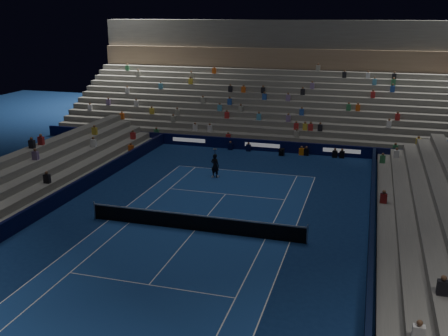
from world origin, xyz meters
TOP-DOWN VIEW (x-y plane):
  - ground at (0.00, 0.00)m, footprint 90.00×90.00m
  - court_surface at (0.00, 0.00)m, footprint 10.97×23.77m
  - sponsor_barrier_far at (0.00, 18.50)m, footprint 44.00×0.25m
  - sponsor_barrier_east at (9.70, 0.00)m, footprint 0.25×37.00m
  - sponsor_barrier_west at (-9.70, 0.00)m, footprint 0.25×37.00m
  - grandstand_main at (0.00, 27.90)m, footprint 44.00×15.20m
  - grandstand_east at (13.17, 0.00)m, footprint 5.00×37.00m
  - tennis_net at (0.00, 0.00)m, footprint 12.90×0.10m
  - tennis_player at (-1.81, 9.82)m, footprint 0.76×0.60m
  - broadcast_camera at (1.93, 17.47)m, footprint 0.44×0.88m

SIDE VIEW (x-z plane):
  - ground at x=0.00m, z-range 0.00..0.00m
  - court_surface at x=0.00m, z-range 0.00..0.01m
  - broadcast_camera at x=1.93m, z-range 0.01..0.59m
  - sponsor_barrier_far at x=0.00m, z-range 0.00..1.00m
  - sponsor_barrier_east at x=9.70m, z-range 0.00..1.00m
  - sponsor_barrier_west at x=-9.70m, z-range 0.00..1.00m
  - tennis_net at x=0.00m, z-range -0.05..1.05m
  - grandstand_east at x=13.17m, z-range -0.33..2.17m
  - tennis_player at x=-1.81m, z-range 0.00..1.84m
  - grandstand_main at x=0.00m, z-range -2.22..8.98m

